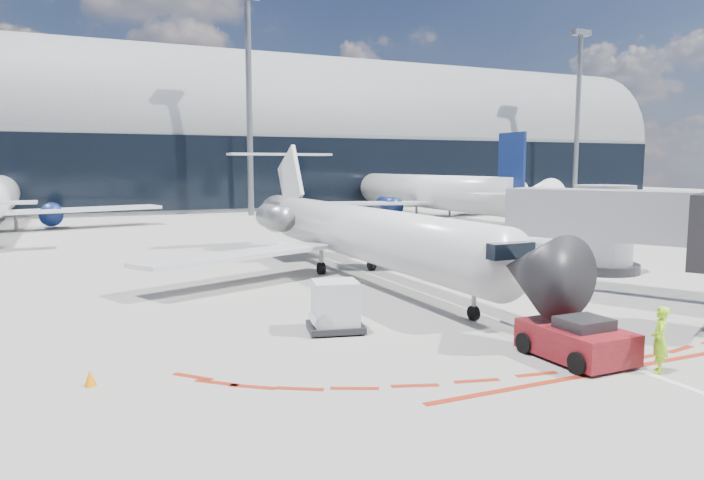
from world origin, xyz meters
name	(u,v)px	position (x,y,z in m)	size (l,w,h in m)	color
ground	(426,294)	(0.00, 0.00, 0.00)	(260.00, 260.00, 0.00)	gray
apron_centerline	(405,287)	(0.00, 2.00, 0.01)	(0.25, 40.00, 0.01)	silver
apron_stop_bar	(630,367)	(0.00, -11.50, 0.01)	(14.00, 0.25, 0.01)	maroon
terminal_building	(182,146)	(0.00, 64.97, 8.52)	(150.00, 24.15, 24.00)	gray
jet_bridge	(638,226)	(9.79, -3.01, 3.01)	(10.03, 15.20, 4.90)	gray
light_mast_centre	(249,108)	(5.00, 48.00, 12.50)	(0.70, 0.70, 25.00)	slate
light_mast_east	(577,121)	(55.00, 48.00, 12.50)	(0.70, 0.70, 25.00)	slate
regional_jet	(357,231)	(-0.89, 5.59, 2.42)	(23.47, 28.94, 7.25)	silver
pushback_tug	(576,340)	(-0.89, -10.23, 0.60)	(2.25, 5.20, 1.35)	#610D12
ramp_worker	(660,340)	(0.32, -12.16, 0.96)	(0.70, 0.46, 1.93)	#9BE818
uld_container	(335,307)	(-6.31, -4.25, 0.90)	(2.27, 2.05, 1.82)	black
safety_cone_left	(90,378)	(-14.45, -6.63, 0.22)	(0.32, 0.32, 0.45)	orange
bg_airliner_2	(429,168)	(23.53, 38.34, 5.59)	(34.59, 36.62, 11.19)	silver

